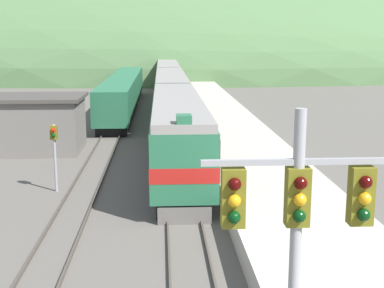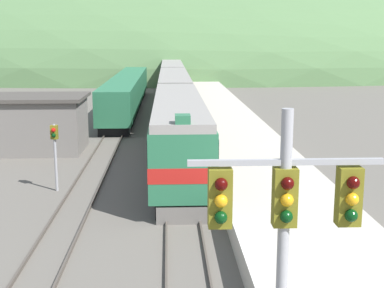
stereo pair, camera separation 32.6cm
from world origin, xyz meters
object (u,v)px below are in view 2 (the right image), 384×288
at_px(carriage_second, 174,94).
at_px(signal_mast_main, 284,234).
at_px(express_train_lead_car, 178,132).
at_px(carriage_third, 172,77).
at_px(siding_train, 128,92).
at_px(signal_post_siding, 55,143).

height_order(carriage_second, signal_mast_main, signal_mast_main).
xyz_separation_m(express_train_lead_car, carriage_third, (0.00, 42.41, -0.01)).
distance_m(siding_train, signal_mast_main, 50.36).
xyz_separation_m(signal_mast_main, signal_post_siding, (-7.77, 18.47, -2.05)).
relative_size(carriage_third, signal_mast_main, 3.04).
bearing_deg(siding_train, express_train_lead_car, -79.67).
xyz_separation_m(siding_train, signal_mast_main, (6.34, -49.88, 2.70)).
bearing_deg(signal_post_siding, carriage_second, 75.65).
height_order(carriage_third, signal_mast_main, signal_mast_main).
height_order(carriage_third, siding_train, carriage_third).
bearing_deg(siding_train, carriage_second, -51.78).
relative_size(express_train_lead_car, siding_train, 0.57).
bearing_deg(express_train_lead_car, siding_train, 100.33).
bearing_deg(signal_mast_main, carriage_second, 91.78).
relative_size(signal_mast_main, signal_post_siding, 1.92).
relative_size(carriage_second, signal_post_siding, 5.84).
xyz_separation_m(carriage_second, carriage_third, (0.00, 21.37, 0.00)).
xyz_separation_m(carriage_third, siding_train, (-4.99, -15.03, -0.46)).
height_order(carriage_second, carriage_third, same).
bearing_deg(express_train_lead_car, signal_post_siding, -147.85).
height_order(express_train_lead_car, signal_post_siding, express_train_lead_car).
height_order(carriage_second, signal_post_siding, carriage_second).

